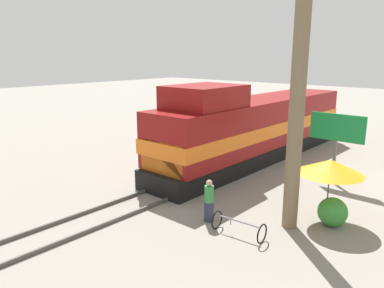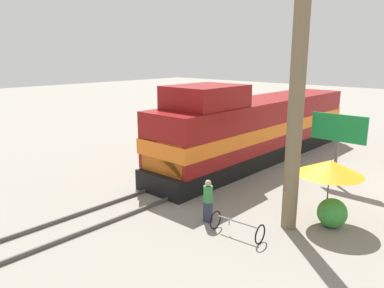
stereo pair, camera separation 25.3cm
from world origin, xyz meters
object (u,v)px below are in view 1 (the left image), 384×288
Objects in this scene: person_bystander at (209,199)px; bicycle at (238,226)px; utility_pole at (300,63)px; locomotive at (253,128)px; vendor_umbrella at (330,167)px; billboard_sign at (337,131)px.

person_bystander reaches higher than bicycle.
utility_pole is at bearing 33.99° from person_bystander.
utility_pole is at bearing 147.85° from bicycle.
bicycle is (4.71, -8.25, -1.57)m from locomotive.
vendor_umbrella is 3.99m from bicycle.
billboard_sign is at bearing 108.57° from vendor_umbrella.
locomotive is at bearing 131.34° from utility_pole.
utility_pole is 6.17× the size of bicycle.
locomotive is 9.39m from utility_pole.
utility_pole is 6.57m from billboard_sign.
vendor_umbrella is at bearing 146.56° from bicycle.
utility_pole is at bearing -120.88° from vendor_umbrella.
billboard_sign is (-1.47, 4.37, 0.45)m from vendor_umbrella.
utility_pole is at bearing -83.25° from billboard_sign.
vendor_umbrella is at bearing -71.43° from billboard_sign.
vendor_umbrella is (0.79, 1.33, -3.66)m from utility_pole.
utility_pole is 4.82× the size of vendor_umbrella.
person_bystander is at bearing -103.28° from billboard_sign.
locomotive is 10.08× the size of person_bystander.
bicycle is at bearing -119.17° from vendor_umbrella.
vendor_umbrella is at bearing 59.12° from utility_pole.
billboard_sign reaches higher than person_bystander.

